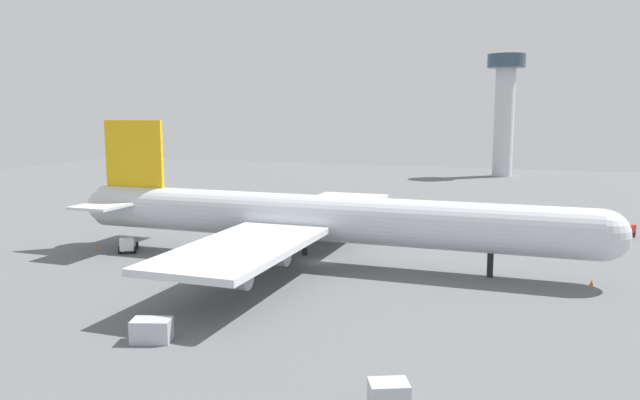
# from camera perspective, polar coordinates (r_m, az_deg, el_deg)

# --- Properties ---
(ground_plane) EXTENTS (274.72, 274.72, 0.00)m
(ground_plane) POSITION_cam_1_polar(r_m,az_deg,el_deg) (76.71, 0.00, -5.78)
(ground_plane) COLOR slate
(cargo_airplane) EXTENTS (68.68, 54.22, 17.35)m
(cargo_airplane) POSITION_cam_1_polar(r_m,az_deg,el_deg) (75.75, -0.41, -1.71)
(cargo_airplane) COLOR silver
(cargo_airplane) RESTS_ON ground_plane
(maintenance_van) EXTENTS (3.70, 4.53, 2.06)m
(maintenance_van) POSITION_cam_1_polar(r_m,az_deg,el_deg) (86.06, -17.30, -3.91)
(maintenance_van) COLOR silver
(maintenance_van) RESTS_ON ground_plane
(baggage_tug) EXTENTS (4.45, 5.61, 2.06)m
(baggage_tug) POSITION_cam_1_polar(r_m,az_deg,el_deg) (101.22, 26.04, -2.55)
(baggage_tug) COLOR silver
(baggage_tug) RESTS_ON ground_plane
(cargo_container_fore) EXTENTS (3.58, 2.80, 1.87)m
(cargo_container_fore) POSITION_cam_1_polar(r_m,az_deg,el_deg) (52.95, -15.29, -11.54)
(cargo_container_fore) COLOR #B7BCC6
(cargo_container_fore) RESTS_ON ground_plane
(cargo_container_aft) EXTENTS (3.04, 2.74, 1.74)m
(cargo_container_aft) POSITION_cam_1_polar(r_m,az_deg,el_deg) (40.94, 6.37, -17.47)
(cargo_container_aft) COLOR #B7BCC6
(cargo_container_aft) RESTS_ON ground_plane
(safety_cone_nose) EXTENTS (0.44, 0.44, 0.63)m
(safety_cone_nose) POSITION_cam_1_polar(r_m,az_deg,el_deg) (72.77, 23.80, -7.02)
(safety_cone_nose) COLOR orange
(safety_cone_nose) RESTS_ON ground_plane
(safety_cone_tail) EXTENTS (0.39, 0.39, 0.56)m
(safety_cone_tail) POSITION_cam_1_polar(r_m,az_deg,el_deg) (88.84, -19.98, -4.15)
(safety_cone_tail) COLOR orange
(safety_cone_tail) RESTS_ON ground_plane
(control_tower) EXTENTS (10.42, 10.42, 34.28)m
(control_tower) POSITION_cam_1_polar(r_m,az_deg,el_deg) (183.80, 16.69, 8.51)
(control_tower) COLOR silver
(control_tower) RESTS_ON ground_plane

